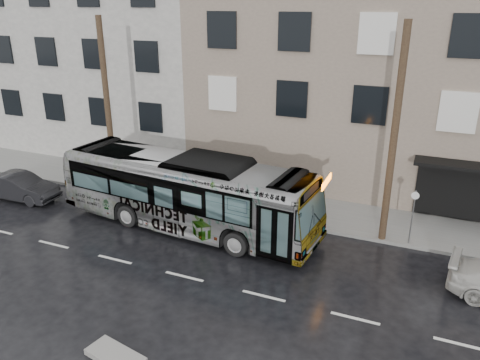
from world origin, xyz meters
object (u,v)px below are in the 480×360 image
(utility_pole_front, at_px, (394,138))
(sign_post, at_px, (412,217))
(utility_pole_rear, at_px, (108,109))
(bus, at_px, (186,192))
(dark_sedan, at_px, (20,187))

(utility_pole_front, bearing_deg, sign_post, 0.00)
(utility_pole_rear, bearing_deg, bus, -20.08)
(utility_pole_front, height_order, bus, utility_pole_front)
(utility_pole_front, distance_m, sign_post, 3.48)
(sign_post, height_order, dark_sedan, sign_post)
(utility_pole_rear, distance_m, sign_post, 15.46)
(bus, relative_size, dark_sedan, 2.94)
(utility_pole_front, xyz_separation_m, sign_post, (1.10, 0.00, -3.30))
(utility_pole_rear, distance_m, bus, 6.58)
(utility_pole_front, xyz_separation_m, utility_pole_rear, (-14.00, 0.00, 0.00))
(bus, height_order, dark_sedan, bus)
(utility_pole_rear, xyz_separation_m, bus, (5.54, -2.02, -2.93))
(bus, distance_m, dark_sedan, 9.69)
(dark_sedan, bearing_deg, sign_post, -85.05)
(sign_post, relative_size, dark_sedan, 0.57)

